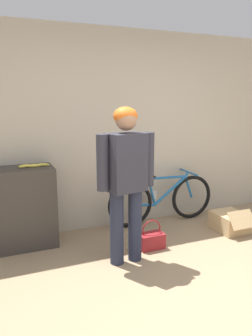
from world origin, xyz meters
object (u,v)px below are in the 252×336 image
at_px(bicycle, 162,199).
at_px(cardboard_box, 230,222).
at_px(banana, 34,165).
at_px(handbag, 151,240).
at_px(person, 126,173).

relative_size(bicycle, cardboard_box, 3.10).
distance_m(banana, cardboard_box, 2.61).
distance_m(banana, handbag, 1.61).
relative_size(banana, cardboard_box, 0.71).
relative_size(bicycle, handbag, 4.58).
relative_size(person, cardboard_box, 3.18).
height_order(person, cardboard_box, person).
xyz_separation_m(bicycle, banana, (-1.72, -0.05, 0.62)).
bearing_deg(person, banana, 124.78).
height_order(banana, handbag, banana).
height_order(person, bicycle, person).
bearing_deg(banana, handbag, -27.54).
relative_size(person, banana, 4.50).
bearing_deg(person, handbag, 12.91).
bearing_deg(handbag, cardboard_box, 3.36).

